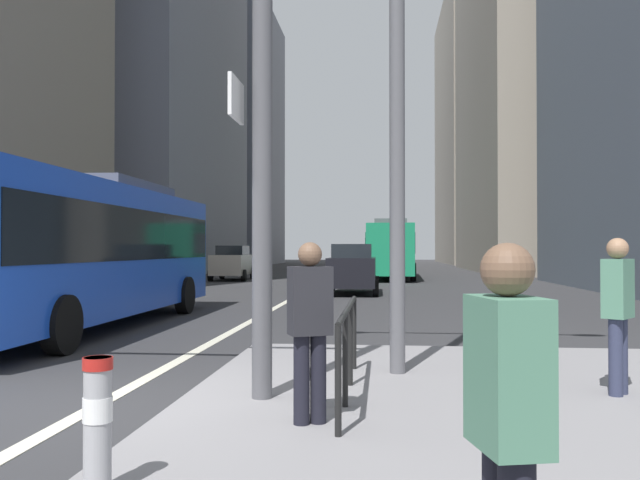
{
  "coord_description": "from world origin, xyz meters",
  "views": [
    {
      "loc": [
        3.18,
        -6.99,
        1.76
      ],
      "look_at": [
        -0.75,
        33.85,
        2.31
      ],
      "focal_mm": 36.77,
      "sensor_mm": 36.0,
      "label": 1
    }
  ],
  "objects_px": {
    "bollard_left": "(98,418)",
    "city_bus_red_receding": "(391,248)",
    "car_receding_near": "(353,268)",
    "pedestrian_walking": "(310,323)",
    "city_bus_red_distant": "(381,248)",
    "car_oncoming_mid": "(232,262)",
    "pedestrian_far": "(508,423)",
    "city_bus_blue_oncoming": "(86,245)",
    "pedestrian_waiting": "(618,307)",
    "traffic_signal_gantry": "(81,38)"
  },
  "relations": [
    {
      "from": "bollard_left",
      "to": "city_bus_red_receding",
      "type": "bearing_deg",
      "value": 86.11
    },
    {
      "from": "car_receding_near",
      "to": "pedestrian_walking",
      "type": "bearing_deg",
      "value": -88.51
    },
    {
      "from": "city_bus_red_distant",
      "to": "car_receding_near",
      "type": "xyz_separation_m",
      "value": [
        -1.05,
        -31.58,
        -0.85
      ]
    },
    {
      "from": "city_bus_red_receding",
      "to": "car_oncoming_mid",
      "type": "height_order",
      "value": "city_bus_red_receding"
    },
    {
      "from": "city_bus_red_distant",
      "to": "pedestrian_far",
      "type": "height_order",
      "value": "city_bus_red_distant"
    },
    {
      "from": "city_bus_blue_oncoming",
      "to": "pedestrian_walking",
      "type": "bearing_deg",
      "value": -53.38
    },
    {
      "from": "city_bus_red_distant",
      "to": "pedestrian_walking",
      "type": "relative_size",
      "value": 6.36
    },
    {
      "from": "car_receding_near",
      "to": "pedestrian_waiting",
      "type": "bearing_deg",
      "value": -78.24
    },
    {
      "from": "pedestrian_waiting",
      "to": "car_oncoming_mid",
      "type": "bearing_deg",
      "value": 111.0
    },
    {
      "from": "city_bus_blue_oncoming",
      "to": "traffic_signal_gantry",
      "type": "bearing_deg",
      "value": -65.28
    },
    {
      "from": "pedestrian_far",
      "to": "car_oncoming_mid",
      "type": "bearing_deg",
      "value": 104.95
    },
    {
      "from": "city_bus_blue_oncoming",
      "to": "pedestrian_far",
      "type": "distance_m",
      "value": 13.24
    },
    {
      "from": "city_bus_blue_oncoming",
      "to": "car_oncoming_mid",
      "type": "bearing_deg",
      "value": 94.9
    },
    {
      "from": "traffic_signal_gantry",
      "to": "pedestrian_walking",
      "type": "height_order",
      "value": "traffic_signal_gantry"
    },
    {
      "from": "car_receding_near",
      "to": "pedestrian_walking",
      "type": "height_order",
      "value": "car_receding_near"
    },
    {
      "from": "car_receding_near",
      "to": "pedestrian_far",
      "type": "bearing_deg",
      "value": -85.79
    },
    {
      "from": "city_bus_blue_oncoming",
      "to": "pedestrian_walking",
      "type": "height_order",
      "value": "city_bus_blue_oncoming"
    },
    {
      "from": "city_bus_red_distant",
      "to": "car_receding_near",
      "type": "relative_size",
      "value": 2.41
    },
    {
      "from": "city_bus_red_receding",
      "to": "city_bus_red_distant",
      "type": "xyz_separation_m",
      "value": [
        -0.63,
        18.28,
        -0.0
      ]
    },
    {
      "from": "pedestrian_waiting",
      "to": "pedestrian_walking",
      "type": "xyz_separation_m",
      "value": [
        -3.26,
        -1.51,
        -0.04
      ]
    },
    {
      "from": "city_bus_blue_oncoming",
      "to": "city_bus_red_distant",
      "type": "bearing_deg",
      "value": 81.59
    },
    {
      "from": "city_bus_red_distant",
      "to": "bollard_left",
      "type": "height_order",
      "value": "city_bus_red_distant"
    },
    {
      "from": "city_bus_blue_oncoming",
      "to": "city_bus_red_distant",
      "type": "xyz_separation_m",
      "value": [
        6.4,
        43.29,
        -0.0
      ]
    },
    {
      "from": "city_bus_blue_oncoming",
      "to": "city_bus_red_receding",
      "type": "xyz_separation_m",
      "value": [
        7.03,
        25.0,
        -0.0
      ]
    },
    {
      "from": "traffic_signal_gantry",
      "to": "pedestrian_far",
      "type": "height_order",
      "value": "traffic_signal_gantry"
    },
    {
      "from": "city_bus_red_receding",
      "to": "pedestrian_far",
      "type": "xyz_separation_m",
      "value": [
        0.01,
        -36.18,
        -0.78
      ]
    },
    {
      "from": "pedestrian_waiting",
      "to": "pedestrian_walking",
      "type": "height_order",
      "value": "pedestrian_waiting"
    },
    {
      "from": "city_bus_blue_oncoming",
      "to": "city_bus_red_distant",
      "type": "height_order",
      "value": "same"
    },
    {
      "from": "city_bus_blue_oncoming",
      "to": "pedestrian_waiting",
      "type": "xyz_separation_m",
      "value": [
        9.12,
        -6.38,
        -0.72
      ]
    },
    {
      "from": "city_bus_blue_oncoming",
      "to": "car_receding_near",
      "type": "xyz_separation_m",
      "value": [
        5.35,
        11.71,
        -0.85
      ]
    },
    {
      "from": "car_receding_near",
      "to": "traffic_signal_gantry",
      "type": "xyz_separation_m",
      "value": [
        -2.17,
        -18.62,
        3.12
      ]
    },
    {
      "from": "city_bus_red_distant",
      "to": "pedestrian_waiting",
      "type": "xyz_separation_m",
      "value": [
        2.72,
        -49.67,
        -0.72
      ]
    },
    {
      "from": "city_bus_red_receding",
      "to": "bollard_left",
      "type": "xyz_separation_m",
      "value": [
        -2.37,
        -34.75,
        -1.19
      ]
    },
    {
      "from": "car_oncoming_mid",
      "to": "traffic_signal_gantry",
      "type": "relative_size",
      "value": 0.75
    },
    {
      "from": "car_oncoming_mid",
      "to": "bollard_left",
      "type": "height_order",
      "value": "car_oncoming_mid"
    },
    {
      "from": "traffic_signal_gantry",
      "to": "pedestrian_waiting",
      "type": "xyz_separation_m",
      "value": [
        5.94,
        0.53,
        -3.0
      ]
    },
    {
      "from": "traffic_signal_gantry",
      "to": "pedestrian_walking",
      "type": "xyz_separation_m",
      "value": [
        2.68,
        -0.98,
        -3.04
      ]
    },
    {
      "from": "bollard_left",
      "to": "pedestrian_waiting",
      "type": "relative_size",
      "value": 0.52
    },
    {
      "from": "city_bus_red_receding",
      "to": "bollard_left",
      "type": "height_order",
      "value": "city_bus_red_receding"
    },
    {
      "from": "pedestrian_waiting",
      "to": "city_bus_red_distant",
      "type": "bearing_deg",
      "value": 93.13
    },
    {
      "from": "car_receding_near",
      "to": "bollard_left",
      "type": "height_order",
      "value": "car_receding_near"
    },
    {
      "from": "pedestrian_walking",
      "to": "car_oncoming_mid",
      "type": "bearing_deg",
      "value": 104.42
    },
    {
      "from": "car_oncoming_mid",
      "to": "pedestrian_far",
      "type": "xyz_separation_m",
      "value": [
        8.96,
        -33.55,
        0.06
      ]
    },
    {
      "from": "traffic_signal_gantry",
      "to": "pedestrian_waiting",
      "type": "height_order",
      "value": "traffic_signal_gantry"
    },
    {
      "from": "city_bus_red_receding",
      "to": "traffic_signal_gantry",
      "type": "bearing_deg",
      "value": -96.88
    },
    {
      "from": "car_receding_near",
      "to": "bollard_left",
      "type": "bearing_deg",
      "value": -91.83
    },
    {
      "from": "city_bus_blue_oncoming",
      "to": "car_oncoming_mid",
      "type": "xyz_separation_m",
      "value": [
        -1.92,
        22.37,
        -0.84
      ]
    },
    {
      "from": "car_oncoming_mid",
      "to": "traffic_signal_gantry",
      "type": "height_order",
      "value": "traffic_signal_gantry"
    },
    {
      "from": "car_receding_near",
      "to": "pedestrian_far",
      "type": "height_order",
      "value": "car_receding_near"
    },
    {
      "from": "city_bus_blue_oncoming",
      "to": "city_bus_red_distant",
      "type": "distance_m",
      "value": 43.76
    }
  ]
}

